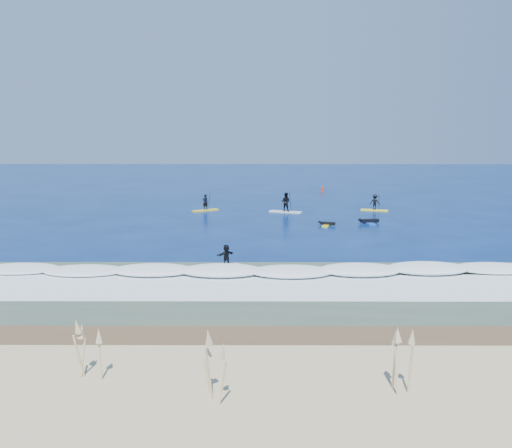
{
  "coord_description": "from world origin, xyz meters",
  "views": [
    {
      "loc": [
        -0.9,
        -42.16,
        8.56
      ],
      "look_at": [
        -1.06,
        2.91,
        0.6
      ],
      "focal_mm": 40.0,
      "sensor_mm": 36.0,
      "label": 1
    }
  ],
  "objects_px": {
    "prone_paddler_far": "(368,221)",
    "marker_buoy": "(322,189)",
    "sup_paddler_left": "(205,205)",
    "prone_paddler_near": "(327,224)",
    "sup_paddler_center": "(286,204)",
    "wave_surfer": "(226,257)",
    "sup_paddler_right": "(375,203)"
  },
  "relations": [
    {
      "from": "prone_paddler_near",
      "to": "wave_surfer",
      "type": "height_order",
      "value": "wave_surfer"
    },
    {
      "from": "sup_paddler_left",
      "to": "marker_buoy",
      "type": "xyz_separation_m",
      "value": [
        13.42,
        16.11,
        -0.26
      ]
    },
    {
      "from": "prone_paddler_near",
      "to": "sup_paddler_right",
      "type": "bearing_deg",
      "value": -17.43
    },
    {
      "from": "prone_paddler_far",
      "to": "marker_buoy",
      "type": "height_order",
      "value": "marker_buoy"
    },
    {
      "from": "sup_paddler_left",
      "to": "prone_paddler_far",
      "type": "height_order",
      "value": "sup_paddler_left"
    },
    {
      "from": "prone_paddler_near",
      "to": "prone_paddler_far",
      "type": "distance_m",
      "value": 3.94
    },
    {
      "from": "wave_surfer",
      "to": "prone_paddler_far",
      "type": "bearing_deg",
      "value": 15.51
    },
    {
      "from": "sup_paddler_right",
      "to": "prone_paddler_near",
      "type": "xyz_separation_m",
      "value": [
        -5.78,
        -8.46,
        -0.6
      ]
    },
    {
      "from": "prone_paddler_far",
      "to": "prone_paddler_near",
      "type": "bearing_deg",
      "value": 98.01
    },
    {
      "from": "prone_paddler_far",
      "to": "wave_surfer",
      "type": "relative_size",
      "value": 1.3
    },
    {
      "from": "prone_paddler_far",
      "to": "marker_buoy",
      "type": "bearing_deg",
      "value": -5.6
    },
    {
      "from": "sup_paddler_center",
      "to": "prone_paddler_far",
      "type": "distance_m",
      "value": 9.33
    },
    {
      "from": "sup_paddler_center",
      "to": "wave_surfer",
      "type": "height_order",
      "value": "sup_paddler_center"
    },
    {
      "from": "sup_paddler_center",
      "to": "prone_paddler_near",
      "type": "height_order",
      "value": "sup_paddler_center"
    },
    {
      "from": "wave_surfer",
      "to": "sup_paddler_right",
      "type": "bearing_deg",
      "value": 21.02
    },
    {
      "from": "sup_paddler_right",
      "to": "wave_surfer",
      "type": "relative_size",
      "value": 1.49
    },
    {
      "from": "sup_paddler_right",
      "to": "wave_surfer",
      "type": "height_order",
      "value": "sup_paddler_right"
    },
    {
      "from": "sup_paddler_right",
      "to": "sup_paddler_center",
      "type": "bearing_deg",
      "value": -153.58
    },
    {
      "from": "sup_paddler_right",
      "to": "marker_buoy",
      "type": "relative_size",
      "value": 3.57
    },
    {
      "from": "marker_buoy",
      "to": "wave_surfer",
      "type": "bearing_deg",
      "value": -104.3
    },
    {
      "from": "sup_paddler_left",
      "to": "prone_paddler_far",
      "type": "bearing_deg",
      "value": -57.59
    },
    {
      "from": "sup_paddler_center",
      "to": "marker_buoy",
      "type": "relative_size",
      "value": 4.3
    },
    {
      "from": "prone_paddler_far",
      "to": "marker_buoy",
      "type": "xyz_separation_m",
      "value": [
        -1.45,
        23.27,
        0.17
      ]
    },
    {
      "from": "sup_paddler_left",
      "to": "sup_paddler_center",
      "type": "height_order",
      "value": "sup_paddler_center"
    },
    {
      "from": "prone_paddler_far",
      "to": "wave_surfer",
      "type": "xyz_separation_m",
      "value": [
        -11.49,
        -16.14,
        0.63
      ]
    },
    {
      "from": "wave_surfer",
      "to": "sup_paddler_left",
      "type": "bearing_deg",
      "value": 59.21
    },
    {
      "from": "sup_paddler_left",
      "to": "prone_paddler_near",
      "type": "height_order",
      "value": "sup_paddler_left"
    },
    {
      "from": "sup_paddler_left",
      "to": "sup_paddler_right",
      "type": "relative_size",
      "value": 0.97
    },
    {
      "from": "sup_paddler_center",
      "to": "prone_paddler_near",
      "type": "relative_size",
      "value": 1.72
    },
    {
      "from": "sup_paddler_center",
      "to": "prone_paddler_far",
      "type": "xyz_separation_m",
      "value": [
        6.92,
        -6.22,
        -0.68
      ]
    },
    {
      "from": "prone_paddler_near",
      "to": "marker_buoy",
      "type": "relative_size",
      "value": 2.5
    },
    {
      "from": "prone_paddler_far",
      "to": "wave_surfer",
      "type": "bearing_deg",
      "value": 135.38
    }
  ]
}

